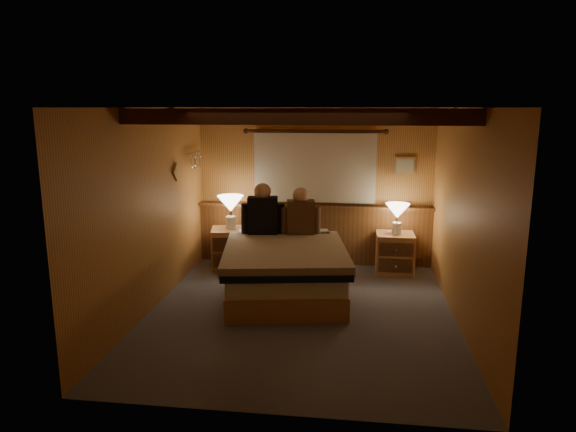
% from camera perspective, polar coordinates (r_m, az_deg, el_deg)
% --- Properties ---
extents(floor, '(4.20, 4.20, 0.00)m').
position_cam_1_polar(floor, '(6.24, 1.38, -10.66)').
color(floor, '#4B4F59').
rests_on(floor, ground).
extents(ceiling, '(4.20, 4.20, 0.00)m').
position_cam_1_polar(ceiling, '(5.76, 1.50, 11.97)').
color(ceiling, '#D89351').
rests_on(ceiling, wall_back).
extents(wall_back, '(3.60, 0.00, 3.60)m').
position_cam_1_polar(wall_back, '(7.94, 2.98, 3.27)').
color(wall_back, '#C09345').
rests_on(wall_back, floor).
extents(wall_left, '(0.00, 4.20, 4.20)m').
position_cam_1_polar(wall_left, '(6.32, -15.03, 0.61)').
color(wall_left, '#C09345').
rests_on(wall_left, floor).
extents(wall_right, '(0.00, 4.20, 4.20)m').
position_cam_1_polar(wall_right, '(5.98, 18.86, -0.26)').
color(wall_right, '#C09345').
rests_on(wall_right, floor).
extents(wall_front, '(3.60, 0.00, 3.60)m').
position_cam_1_polar(wall_front, '(3.87, -1.75, -6.13)').
color(wall_front, '#C09345').
rests_on(wall_front, floor).
extents(wainscot, '(3.60, 0.23, 0.94)m').
position_cam_1_polar(wainscot, '(8.02, 2.89, -1.85)').
color(wainscot, brown).
rests_on(wainscot, wall_back).
extents(curtain_window, '(2.18, 0.09, 1.11)m').
position_cam_1_polar(curtain_window, '(7.83, 2.97, 5.52)').
color(curtain_window, '#3F1C0F').
rests_on(curtain_window, wall_back).
extents(ceiling_beams, '(3.60, 1.65, 0.16)m').
position_cam_1_polar(ceiling_beams, '(5.91, 1.64, 11.10)').
color(ceiling_beams, '#3F1C0F').
rests_on(ceiling_beams, ceiling).
extents(coat_rail, '(0.05, 0.55, 0.24)m').
position_cam_1_polar(coat_rail, '(7.69, -10.25, 6.33)').
color(coat_rail, silver).
rests_on(coat_rail, wall_left).
extents(framed_print, '(0.30, 0.04, 0.25)m').
position_cam_1_polar(framed_print, '(7.89, 12.86, 5.49)').
color(framed_print, tan).
rests_on(framed_print, wall_back).
extents(bed, '(1.77, 2.15, 0.67)m').
position_cam_1_polar(bed, '(6.67, -0.34, -5.96)').
color(bed, '#B87F4E').
rests_on(bed, floor).
extents(nightstand_left, '(0.64, 0.59, 0.61)m').
position_cam_1_polar(nightstand_left, '(7.87, -6.42, -3.56)').
color(nightstand_left, '#B87F4E').
rests_on(nightstand_left, floor).
extents(nightstand_right, '(0.54, 0.49, 0.60)m').
position_cam_1_polar(nightstand_right, '(7.72, 11.77, -4.07)').
color(nightstand_right, '#B87F4E').
rests_on(nightstand_right, floor).
extents(lamp_left, '(0.39, 0.39, 0.51)m').
position_cam_1_polar(lamp_left, '(7.69, -6.40, 1.15)').
color(lamp_left, silver).
rests_on(lamp_left, nightstand_left).
extents(lamp_right, '(0.35, 0.35, 0.45)m').
position_cam_1_polar(lamp_right, '(7.55, 12.05, 0.35)').
color(lamp_right, silver).
rests_on(lamp_right, nightstand_right).
extents(person_left, '(0.61, 0.28, 0.74)m').
position_cam_1_polar(person_left, '(7.18, -2.82, 0.38)').
color(person_left, black).
rests_on(person_left, bed).
extents(person_right, '(0.56, 0.27, 0.68)m').
position_cam_1_polar(person_right, '(7.15, 1.42, 0.14)').
color(person_right, '#4C321E').
rests_on(person_right, bed).
extents(duffel_bag, '(0.52, 0.40, 0.33)m').
position_cam_1_polar(duffel_bag, '(7.64, -5.15, -5.24)').
color(duffel_bag, black).
rests_on(duffel_bag, floor).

